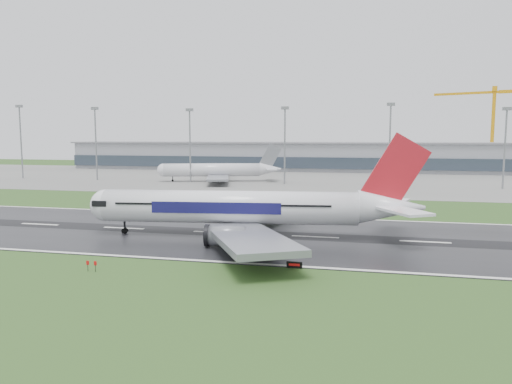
# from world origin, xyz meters

# --- Properties ---
(ground) EXTENTS (520.00, 520.00, 0.00)m
(ground) POSITION_xyz_m (0.00, 0.00, 0.00)
(ground) COLOR #26471A
(ground) RESTS_ON ground
(runway) EXTENTS (400.00, 45.00, 0.10)m
(runway) POSITION_xyz_m (0.00, 0.00, 0.05)
(runway) COLOR black
(runway) RESTS_ON ground
(apron) EXTENTS (400.00, 130.00, 0.08)m
(apron) POSITION_xyz_m (0.00, 125.00, 0.04)
(apron) COLOR slate
(apron) RESTS_ON ground
(terminal) EXTENTS (240.00, 36.00, 15.00)m
(terminal) POSITION_xyz_m (0.00, 185.00, 7.50)
(terminal) COLOR gray
(terminal) RESTS_ON ground
(main_airliner) EXTENTS (71.12, 68.47, 18.91)m
(main_airliner) POSITION_xyz_m (28.21, -2.01, 9.55)
(main_airliner) COLOR white
(main_airliner) RESTS_ON runway
(parked_airliner) EXTENTS (65.13, 62.63, 15.64)m
(parked_airliner) POSITION_xyz_m (-12.41, 105.47, 7.90)
(parked_airliner) COLOR silver
(parked_airliner) RESTS_ON apron
(tower_crane) EXTENTS (44.63, 18.98, 46.02)m
(tower_crane) POSITION_xyz_m (116.44, 200.00, 23.01)
(tower_crane) COLOR orange
(tower_crane) RESTS_ON ground
(runway_sign) EXTENTS (2.27, 0.95, 1.04)m
(runway_sign) POSITION_xyz_m (39.32, -22.76, 0.52)
(runway_sign) COLOR black
(runway_sign) RESTS_ON ground
(floodmast_0) EXTENTS (0.64, 0.64, 31.91)m
(floodmast_0) POSITION_xyz_m (-103.19, 100.00, 15.95)
(floodmast_0) COLOR gray
(floodmast_0) RESTS_ON ground
(floodmast_1) EXTENTS (0.64, 0.64, 30.47)m
(floodmast_1) POSITION_xyz_m (-65.71, 100.00, 15.24)
(floodmast_1) COLOR gray
(floodmast_1) RESTS_ON ground
(floodmast_2) EXTENTS (0.64, 0.64, 29.35)m
(floodmast_2) POSITION_xyz_m (-22.43, 100.00, 14.68)
(floodmast_2) COLOR gray
(floodmast_2) RESTS_ON ground
(floodmast_3) EXTENTS (0.64, 0.64, 29.60)m
(floodmast_3) POSITION_xyz_m (17.39, 100.00, 14.80)
(floodmast_3) COLOR gray
(floodmast_3) RESTS_ON ground
(floodmast_4) EXTENTS (0.64, 0.64, 30.48)m
(floodmast_4) POSITION_xyz_m (57.62, 100.00, 15.24)
(floodmast_4) COLOR gray
(floodmast_4) RESTS_ON ground
(floodmast_5) EXTENTS (0.64, 0.64, 28.34)m
(floodmast_5) POSITION_xyz_m (97.79, 100.00, 14.17)
(floodmast_5) COLOR gray
(floodmast_5) RESTS_ON ground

